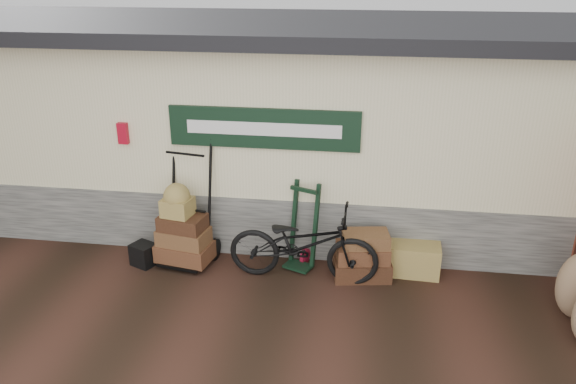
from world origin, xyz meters
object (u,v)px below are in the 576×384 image
object	(u,v)px
wicker_hamper	(415,258)
bicycle	(303,240)
suitcase_stack	(362,255)
green_barrow	(303,226)
black_trunk	(144,254)
porter_trolley	(188,200)

from	to	relation	value
wicker_hamper	bicycle	world-z (taller)	bicycle
suitcase_stack	wicker_hamper	world-z (taller)	suitcase_stack
green_barrow	suitcase_stack	world-z (taller)	green_barrow
suitcase_stack	green_barrow	bearing A→B (deg)	167.10
wicker_hamper	black_trunk	world-z (taller)	wicker_hamper
porter_trolley	bicycle	xyz separation A→B (m)	(1.67, -0.35, -0.33)
green_barrow	bicycle	xyz separation A→B (m)	(0.05, -0.37, -0.03)
wicker_hamper	porter_trolley	bearing A→B (deg)	-179.34
porter_trolley	bicycle	bearing A→B (deg)	-1.74
suitcase_stack	porter_trolley	bearing A→B (deg)	176.02
suitcase_stack	wicker_hamper	size ratio (longest dim) A/B	1.13
green_barrow	black_trunk	size ratio (longest dim) A/B	3.85
suitcase_stack	black_trunk	distance (m)	3.09
black_trunk	bicycle	bearing A→B (deg)	-1.44
porter_trolley	bicycle	size ratio (longest dim) A/B	0.90
green_barrow	bicycle	distance (m)	0.37
porter_trolley	suitcase_stack	world-z (taller)	porter_trolley
green_barrow	wicker_hamper	xyz separation A→B (m)	(1.56, 0.02, -0.40)
porter_trolley	black_trunk	xyz separation A→B (m)	(-0.62, -0.29, -0.75)
porter_trolley	suitcase_stack	bearing A→B (deg)	6.07
black_trunk	bicycle	xyz separation A→B (m)	(2.29, -0.06, 0.43)
porter_trolley	wicker_hamper	xyz separation A→B (m)	(3.18, 0.04, -0.69)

